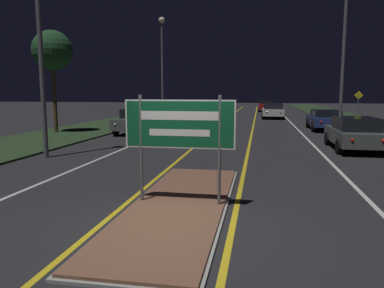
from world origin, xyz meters
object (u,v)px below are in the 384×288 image
car_receding_3 (266,105)px  streetlight_left_far (162,55)px  highway_sign (179,128)px  car_receding_1 (325,119)px  car_approaching_0 (137,121)px  car_receding_0 (354,133)px  car_receding_2 (273,110)px  car_approaching_1 (176,112)px  streetlight_right_near (345,20)px  warning_sign (358,105)px

car_receding_3 → streetlight_left_far: bearing=-116.1°
highway_sign → car_receding_1: 18.83m
car_receding_1 → car_approaching_0: car_approaching_0 is taller
car_receding_0 → car_approaching_0: 12.32m
car_receding_3 → car_approaching_0: size_ratio=1.03×
car_receding_0 → car_receding_2: size_ratio=0.90×
car_approaching_1 → streetlight_left_far: bearing=-114.7°
car_approaching_0 → car_approaching_1: 10.69m
car_receding_1 → car_receding_2: size_ratio=0.96×
car_receding_2 → car_approaching_1: bearing=-155.9°
streetlight_left_far → car_receding_3: (8.80, 17.97, -4.76)m
highway_sign → car_approaching_0: (-5.66, 13.98, -0.97)m
streetlight_right_near → car_receding_0: 7.75m
streetlight_right_near → streetlight_left_far: bearing=146.1°
streetlight_left_far → car_receding_0: streetlight_left_far is taller
car_approaching_1 → streetlight_right_near: bearing=-40.8°
streetlight_right_near → car_receding_0: streetlight_right_near is taller
car_receding_2 → car_approaching_0: (-8.54, -14.48, 0.00)m
car_receding_1 → car_approaching_1: bearing=149.3°
car_receding_2 → car_approaching_1: 9.29m
car_receding_0 → car_receding_2: bearing=98.4°
streetlight_left_far → warning_sign: streetlight_left_far is taller
car_receding_3 → streetlight_right_near: bearing=-81.9°
streetlight_left_far → car_receding_3: bearing=63.9°
car_receding_3 → warning_sign: 20.93m
warning_sign → streetlight_right_near: bearing=-111.1°
streetlight_left_far → car_receding_2: size_ratio=1.78×
highway_sign → car_receding_1: bearing=71.8°
highway_sign → car_receding_3: (2.40, 40.92, -0.96)m
car_receding_0 → warning_sign: bearing=76.0°
streetlight_left_far → car_receding_0: bearing=-48.6°
car_receding_2 → highway_sign: bearing=-95.8°
car_receding_1 → warning_sign: (2.75, 3.08, 0.84)m
car_receding_1 → car_receding_0: bearing=-91.1°
streetlight_left_far → car_receding_1: streetlight_left_far is taller
car_receding_2 → car_approaching_1: car_receding_2 is taller
car_receding_3 → car_approaching_0: (-8.07, -26.93, -0.01)m
streetlight_left_far → warning_sign: (15.02, -2.00, -3.97)m
highway_sign → car_approaching_0: highway_sign is taller
highway_sign → car_receding_0: 10.90m
streetlight_left_far → car_approaching_1: (0.79, 1.72, -4.85)m
highway_sign → car_receding_3: highway_sign is taller
streetlight_left_far → car_receding_2: 11.80m
streetlight_left_far → streetlight_right_near: bearing=-33.9°
highway_sign → streetlight_right_near: streetlight_right_near is taller
car_receding_1 → streetlight_left_far: bearing=157.5°
streetlight_left_far → car_receding_0: size_ratio=1.97×
car_approaching_1 → car_receding_2: bearing=24.1°
car_approaching_0 → car_receding_2: bearing=59.5°
highway_sign → car_approaching_1: size_ratio=0.53×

